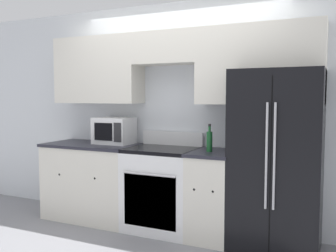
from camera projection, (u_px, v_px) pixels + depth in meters
name	position (u px, v px, depth m)	size (l,w,h in m)	color
ground_plane	(156.00, 240.00, 3.94)	(12.00, 12.00, 0.00)	gray
wall_back	(178.00, 96.00, 4.35)	(8.00, 0.39, 2.60)	silver
lower_cabinets_left	(93.00, 181.00, 4.62)	(1.16, 0.64, 0.93)	silver
lower_cabinets_right	(213.00, 195.00, 3.96)	(0.46, 0.64, 0.93)	silver
oven_range	(162.00, 188.00, 4.22)	(0.77, 0.65, 1.09)	white
refrigerator	(277.00, 159.00, 3.73)	(0.85, 0.80, 1.76)	black
microwave	(114.00, 131.00, 4.56)	(0.45, 0.35, 0.32)	white
bottle	(209.00, 141.00, 3.90)	(0.06, 0.06, 0.29)	#195928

